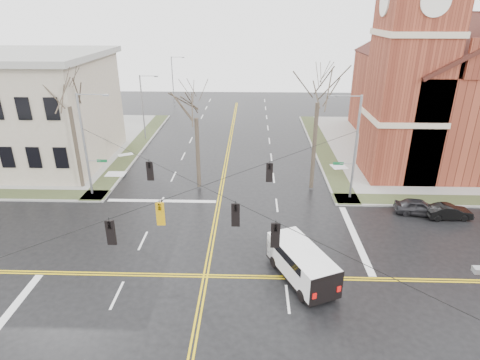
{
  "coord_description": "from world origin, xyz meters",
  "views": [
    {
      "loc": [
        2.83,
        -20.67,
        15.51
      ],
      "look_at": [
        1.98,
        6.0,
        4.02
      ],
      "focal_mm": 30.0,
      "sensor_mm": 36.0,
      "label": 1
    }
  ],
  "objects_px": {
    "parked_car_b": "(449,212)",
    "tree_nw_near": "(196,113)",
    "signal_pole_ne": "(354,145)",
    "tree_nw_far": "(68,101)",
    "streetlight_north_b": "(173,79)",
    "tree_ne": "(318,97)",
    "streetlight_north_a": "(144,105)",
    "church": "(453,78)",
    "signal_pole_nw": "(86,143)",
    "parked_car_a": "(419,207)",
    "cargo_van": "(300,260)"
  },
  "relations": [
    {
      "from": "parked_car_b",
      "to": "tree_nw_near",
      "type": "bearing_deg",
      "value": 72.86
    },
    {
      "from": "signal_pole_ne",
      "to": "tree_nw_far",
      "type": "bearing_deg",
      "value": 176.18
    },
    {
      "from": "streetlight_north_b",
      "to": "tree_ne",
      "type": "relative_size",
      "value": 0.67
    },
    {
      "from": "streetlight_north_a",
      "to": "streetlight_north_b",
      "type": "height_order",
      "value": "same"
    },
    {
      "from": "tree_nw_near",
      "to": "signal_pole_ne",
      "type": "bearing_deg",
      "value": -7.9
    },
    {
      "from": "streetlight_north_b",
      "to": "tree_nw_far",
      "type": "bearing_deg",
      "value": -93.87
    },
    {
      "from": "tree_nw_near",
      "to": "tree_ne",
      "type": "bearing_deg",
      "value": 0.64
    },
    {
      "from": "church",
      "to": "signal_pole_nw",
      "type": "xyz_separation_m",
      "value": [
        -36.09,
        -13.28,
        -3.48
      ]
    },
    {
      "from": "tree_nw_far",
      "to": "parked_car_b",
      "type": "bearing_deg",
      "value": -9.02
    },
    {
      "from": "parked_car_b",
      "to": "streetlight_north_b",
      "type": "bearing_deg",
      "value": 33.33
    },
    {
      "from": "tree_nw_near",
      "to": "tree_nw_far",
      "type": "bearing_deg",
      "value": -178.78
    },
    {
      "from": "church",
      "to": "parked_car_a",
      "type": "distance_m",
      "value": 19.66
    },
    {
      "from": "signal_pole_ne",
      "to": "tree_ne",
      "type": "relative_size",
      "value": 0.76
    },
    {
      "from": "cargo_van",
      "to": "parked_car_a",
      "type": "distance_m",
      "value": 13.69
    },
    {
      "from": "church",
      "to": "streetlight_north_a",
      "type": "distance_m",
      "value": 35.78
    },
    {
      "from": "signal_pole_nw",
      "to": "parked_car_a",
      "type": "distance_m",
      "value": 28.21
    },
    {
      "from": "parked_car_a",
      "to": "parked_car_b",
      "type": "distance_m",
      "value": 2.23
    },
    {
      "from": "church",
      "to": "cargo_van",
      "type": "distance_m",
      "value": 31.92
    },
    {
      "from": "signal_pole_nw",
      "to": "tree_nw_near",
      "type": "distance_m",
      "value": 9.67
    },
    {
      "from": "signal_pole_ne",
      "to": "parked_car_b",
      "type": "bearing_deg",
      "value": -25.08
    },
    {
      "from": "signal_pole_ne",
      "to": "tree_nw_near",
      "type": "distance_m",
      "value": 13.7
    },
    {
      "from": "signal_pole_ne",
      "to": "parked_car_a",
      "type": "height_order",
      "value": "signal_pole_ne"
    },
    {
      "from": "streetlight_north_a",
      "to": "parked_car_b",
      "type": "distance_m",
      "value": 35.54
    },
    {
      "from": "church",
      "to": "streetlight_north_a",
      "type": "bearing_deg",
      "value": 174.81
    },
    {
      "from": "signal_pole_nw",
      "to": "parked_car_b",
      "type": "xyz_separation_m",
      "value": [
        29.87,
        -3.38,
        -4.36
      ]
    },
    {
      "from": "tree_nw_far",
      "to": "signal_pole_nw",
      "type": "bearing_deg",
      "value": -43.86
    },
    {
      "from": "signal_pole_nw",
      "to": "parked_car_a",
      "type": "relative_size",
      "value": 2.38
    },
    {
      "from": "signal_pole_ne",
      "to": "tree_nw_far",
      "type": "xyz_separation_m",
      "value": [
        -24.34,
        1.63,
        3.2
      ]
    },
    {
      "from": "tree_nw_far",
      "to": "streetlight_north_a",
      "type": "bearing_deg",
      "value": 80.98
    },
    {
      "from": "signal_pole_nw",
      "to": "streetlight_north_b",
      "type": "height_order",
      "value": "signal_pole_nw"
    },
    {
      "from": "streetlight_north_a",
      "to": "tree_nw_far",
      "type": "distance_m",
      "value": 15.5
    },
    {
      "from": "streetlight_north_b",
      "to": "tree_nw_far",
      "type": "relative_size",
      "value": 0.71
    },
    {
      "from": "signal_pole_ne",
      "to": "tree_nw_near",
      "type": "height_order",
      "value": "tree_nw_near"
    },
    {
      "from": "church",
      "to": "parked_car_b",
      "type": "distance_m",
      "value": 19.44
    },
    {
      "from": "streetlight_north_a",
      "to": "parked_car_b",
      "type": "xyz_separation_m",
      "value": [
        29.2,
        -19.88,
        -3.88
      ]
    },
    {
      "from": "signal_pole_ne",
      "to": "streetlight_north_b",
      "type": "distance_m",
      "value": 42.61
    },
    {
      "from": "signal_pole_ne",
      "to": "parked_car_a",
      "type": "xyz_separation_m",
      "value": [
        5.1,
        -2.72,
        -4.31
      ]
    },
    {
      "from": "church",
      "to": "tree_nw_far",
      "type": "bearing_deg",
      "value": -162.85
    },
    {
      "from": "cargo_van",
      "to": "parked_car_b",
      "type": "relative_size",
      "value": 1.64
    },
    {
      "from": "parked_car_a",
      "to": "cargo_van",
      "type": "bearing_deg",
      "value": 138.49
    },
    {
      "from": "signal_pole_ne",
      "to": "parked_car_b",
      "type": "relative_size",
      "value": 2.51
    },
    {
      "from": "church",
      "to": "tree_nw_far",
      "type": "height_order",
      "value": "church"
    },
    {
      "from": "cargo_van",
      "to": "tree_nw_far",
      "type": "height_order",
      "value": "tree_nw_far"
    },
    {
      "from": "signal_pole_nw",
      "to": "tree_nw_near",
      "type": "relative_size",
      "value": 0.92
    },
    {
      "from": "cargo_van",
      "to": "tree_ne",
      "type": "distance_m",
      "value": 15.47
    },
    {
      "from": "parked_car_b",
      "to": "tree_nw_near",
      "type": "height_order",
      "value": "tree_nw_near"
    },
    {
      "from": "cargo_van",
      "to": "parked_car_a",
      "type": "bearing_deg",
      "value": 15.43
    },
    {
      "from": "signal_pole_nw",
      "to": "tree_ne",
      "type": "relative_size",
      "value": 0.76
    },
    {
      "from": "tree_nw_near",
      "to": "cargo_van",
      "type": "bearing_deg",
      "value": -59.12
    },
    {
      "from": "streetlight_north_a",
      "to": "parked_car_a",
      "type": "relative_size",
      "value": 2.12
    }
  ]
}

